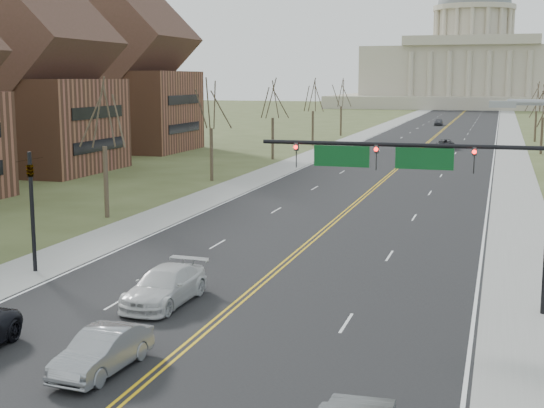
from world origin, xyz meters
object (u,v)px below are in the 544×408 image
Objects in this scene: car_sb_inner_lead at (102,351)px; car_far_nb at (445,144)px; car_sb_inner_second at (165,286)px; signal_mast at (423,170)px; car_far_sb at (438,122)px; signal_left at (32,198)px.

car_sb_inner_lead is 0.89× the size of car_far_nb.
car_sb_inner_second is at bearing 78.38° from car_far_nb.
car_far_nb is at bearing 93.21° from signal_mast.
signal_mast is 2.93× the size of car_far_sb.
signal_left is 128.40m from car_far_sb.
car_far_sb is (1.03, 131.17, -0.07)m from car_sb_inner_second.
signal_left is 1.40× the size of car_sb_inner_lead.
car_sb_inner_second is (8.55, -3.16, -2.93)m from signal_left.
car_sb_inner_second is 1.10× the size of car_far_nb.
car_far_nb is (4.93, 85.54, -0.04)m from car_sb_inner_lead.
signal_left is 14.85m from car_sb_inner_lead.
car_sb_inner_second reaches higher than car_far_nb.
car_far_sb is at bearing 85.72° from signal_left.
signal_mast reaches higher than car_sb_inner_lead.
signal_left is at bearing 71.77° from car_far_nb.
signal_mast is 14.97m from car_sb_inner_lead.
car_sb_inner_second is at bearing -20.30° from signal_left.
car_far_sb is at bearing 94.00° from car_sb_inner_lead.
signal_left is (-18.95, 0.00, -2.05)m from signal_mast.
car_far_nb is at bearing 87.38° from car_sb_inner_second.
signal_mast is 2.83× the size of car_sb_inner_lead.
car_sb_inner_second is 78.21m from car_far_nb.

